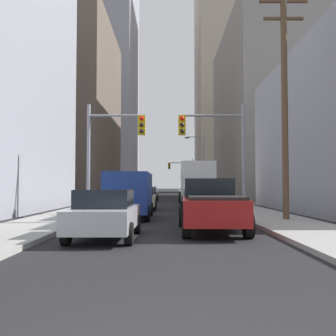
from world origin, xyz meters
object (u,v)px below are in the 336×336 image
at_px(cargo_van_blue, 131,193).
at_px(traffic_signal_far_right, 183,171).
at_px(sedan_beige, 143,198).
at_px(traffic_signal_near_left, 114,141).
at_px(sedan_silver, 107,214).
at_px(traffic_signal_near_right, 217,141).
at_px(pickup_truck_red, 212,205).
at_px(city_bus, 197,182).
at_px(sedan_green, 198,200).
at_px(sedan_black, 150,194).

distance_m(cargo_van_blue, traffic_signal_far_right, 45.29).
xyz_separation_m(sedan_beige, traffic_signal_near_left, (-1.20, -5.35, 3.24)).
relative_size(sedan_silver, sedan_beige, 1.00).
bearing_deg(traffic_signal_near_right, pickup_truck_red, -98.43).
distance_m(city_bus, sedan_beige, 8.32).
bearing_deg(traffic_signal_far_right, sedan_silver, -94.61).
bearing_deg(sedan_green, cargo_van_blue, -127.81).
relative_size(cargo_van_blue, traffic_signal_near_right, 0.87).
bearing_deg(sedan_black, traffic_signal_near_left, -92.68).
distance_m(traffic_signal_near_left, traffic_signal_far_right, 43.96).
bearing_deg(traffic_signal_near_right, traffic_signal_far_right, 90.33).
relative_size(pickup_truck_red, cargo_van_blue, 1.05).
relative_size(sedan_green, traffic_signal_near_left, 0.70).
bearing_deg(sedan_silver, traffic_signal_far_right, 85.39).
height_order(sedan_silver, sedan_beige, same).
height_order(sedan_silver, traffic_signal_far_right, traffic_signal_far_right).
bearing_deg(sedan_beige, traffic_signal_near_right, -51.28).
height_order(sedan_silver, sedan_green, same).
distance_m(traffic_signal_near_right, traffic_signal_far_right, 43.65).
height_order(traffic_signal_near_left, traffic_signal_near_right, same).
bearing_deg(sedan_beige, traffic_signal_near_left, -102.62).
xyz_separation_m(city_bus, traffic_signal_near_left, (-5.31, -12.48, 2.08)).
bearing_deg(sedan_black, sedan_green, -77.04).
xyz_separation_m(city_bus, traffic_signal_near_right, (0.17, -12.48, 2.10)).
relative_size(cargo_van_blue, sedan_black, 1.22).
bearing_deg(sedan_green, sedan_beige, 150.84).
distance_m(cargo_van_blue, sedan_black, 21.26).
relative_size(city_bus, cargo_van_blue, 2.22).
distance_m(sedan_green, sedan_beige, 4.05).
relative_size(city_bus, pickup_truck_red, 2.12).
relative_size(sedan_silver, traffic_signal_far_right, 0.70).
bearing_deg(sedan_green, traffic_signal_far_right, 89.29).
bearing_deg(traffic_signal_near_left, sedan_silver, -83.32).
bearing_deg(sedan_green, traffic_signal_near_right, -77.45).
bearing_deg(sedan_silver, traffic_signal_near_right, 62.76).
height_order(sedan_green, traffic_signal_near_right, traffic_signal_near_right).
bearing_deg(sedan_silver, sedan_black, 90.17).
bearing_deg(traffic_signal_near_left, sedan_black, 87.32).
height_order(cargo_van_blue, sedan_beige, cargo_van_blue).
bearing_deg(traffic_signal_near_right, cargo_van_blue, -162.89).
bearing_deg(sedan_green, traffic_signal_near_left, -144.51).
bearing_deg(traffic_signal_near_right, sedan_green, 102.55).
relative_size(cargo_van_blue, traffic_signal_far_right, 0.87).
relative_size(city_bus, sedan_green, 2.74).
bearing_deg(sedan_beige, pickup_truck_red, -74.73).
bearing_deg(cargo_van_blue, city_bus, 72.92).
bearing_deg(sedan_silver, pickup_truck_red, 29.53).
height_order(sedan_green, traffic_signal_far_right, traffic_signal_far_right).
bearing_deg(pickup_truck_red, traffic_signal_far_right, 89.15).
xyz_separation_m(traffic_signal_near_left, traffic_signal_far_right, (5.23, 43.65, 0.05)).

